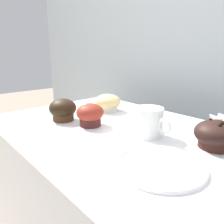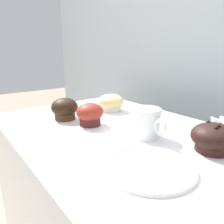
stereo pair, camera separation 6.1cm
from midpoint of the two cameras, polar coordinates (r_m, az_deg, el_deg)
The scene contains 8 objects.
wall_back at distance 1.20m, azimuth 22.30°, elevation 2.52°, with size 3.20×0.10×1.80m, color #A8B2B7.
muffin_front_center at distance 0.97m, azimuth -2.95°, elevation 2.38°, with size 0.12×0.12×0.08m.
muffin_back_left at distance 0.78m, azimuth -7.96°, elevation -0.69°, with size 0.10×0.10×0.08m.
muffin_back_right at distance 0.65m, azimuth 23.18°, elevation -5.59°, with size 0.12×0.12×0.08m.
muffin_front_left at distance 0.86m, azimuth -14.69°, elevation 0.52°, with size 0.10×0.10×0.08m.
coffee_cup at distance 0.68m, azimuth 7.23°, elevation -2.50°, with size 0.13×0.09×0.09m.
serving_plate at distance 0.52m, azimuth 9.21°, elevation -13.69°, with size 0.21×0.21×0.01m.
price_card at distance 0.77m, azimuth 24.22°, elevation -2.97°, with size 0.06×0.06×0.06m.
Camera 1 is at (0.49, -0.49, 1.15)m, focal length 35.00 mm.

